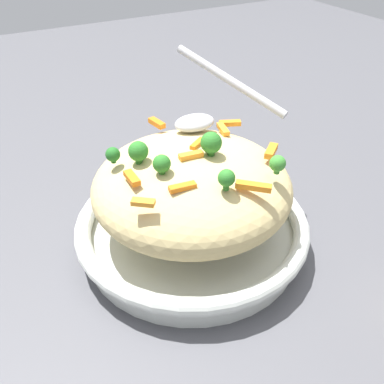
# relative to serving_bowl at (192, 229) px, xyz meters

# --- Properties ---
(ground_plane) EXTENTS (2.40, 2.40, 0.00)m
(ground_plane) POSITION_rel_serving_bowl_xyz_m (0.00, 0.00, -0.03)
(ground_plane) COLOR #4C4C51
(serving_bowl) EXTENTS (0.31, 0.31, 0.05)m
(serving_bowl) POSITION_rel_serving_bowl_xyz_m (0.00, 0.00, 0.00)
(serving_bowl) COLOR silver
(serving_bowl) RESTS_ON ground_plane
(pasta_mound) EXTENTS (0.25, 0.25, 0.10)m
(pasta_mound) POSITION_rel_serving_bowl_xyz_m (0.00, 0.00, 0.07)
(pasta_mound) COLOR #D1BA7A
(pasta_mound) RESTS_ON serving_bowl
(carrot_piece_0) EXTENTS (0.03, 0.02, 0.01)m
(carrot_piece_0) POSITION_rel_serving_bowl_xyz_m (-0.09, -0.05, 0.11)
(carrot_piece_0) COLOR orange
(carrot_piece_0) RESTS_ON pasta_mound
(carrot_piece_1) EXTENTS (0.03, 0.01, 0.01)m
(carrot_piece_1) POSITION_rel_serving_bowl_xyz_m (0.04, 0.05, 0.11)
(carrot_piece_1) COLOR orange
(carrot_piece_1) RESTS_ON pasta_mound
(carrot_piece_2) EXTENTS (0.02, 0.03, 0.01)m
(carrot_piece_2) POSITION_rel_serving_bowl_xyz_m (-0.07, -0.04, 0.11)
(carrot_piece_2) COLOR orange
(carrot_piece_2) RESTS_ON pasta_mound
(carrot_piece_3) EXTENTS (0.03, 0.02, 0.01)m
(carrot_piece_3) POSITION_rel_serving_bowl_xyz_m (0.09, 0.06, 0.11)
(carrot_piece_3) COLOR orange
(carrot_piece_3) RESTS_ON pasta_mound
(carrot_piece_4) EXTENTS (0.03, 0.01, 0.01)m
(carrot_piece_4) POSITION_rel_serving_bowl_xyz_m (0.01, 0.01, 0.12)
(carrot_piece_4) COLOR orange
(carrot_piece_4) RESTS_ON pasta_mound
(carrot_piece_5) EXTENTS (0.01, 0.03, 0.01)m
(carrot_piece_5) POSITION_rel_serving_bowl_xyz_m (-0.00, -0.10, 0.11)
(carrot_piece_5) COLOR orange
(carrot_piece_5) RESTS_ON pasta_mound
(carrot_piece_6) EXTENTS (0.03, 0.02, 0.01)m
(carrot_piece_6) POSITION_rel_serving_bowl_xyz_m (-0.01, -0.01, 0.12)
(carrot_piece_6) COLOR orange
(carrot_piece_6) RESTS_ON pasta_mound
(carrot_piece_7) EXTENTS (0.01, 0.03, 0.01)m
(carrot_piece_7) POSITION_rel_serving_bowl_xyz_m (0.08, 0.01, 0.11)
(carrot_piece_7) COLOR orange
(carrot_piece_7) RESTS_ON pasta_mound
(carrot_piece_8) EXTENTS (0.03, 0.03, 0.01)m
(carrot_piece_8) POSITION_rel_serving_bowl_xyz_m (-0.03, 0.09, 0.11)
(carrot_piece_8) COLOR orange
(carrot_piece_8) RESTS_ON pasta_mound
(carrot_piece_9) EXTENTS (0.03, 0.03, 0.01)m
(carrot_piece_9) POSITION_rel_serving_bowl_xyz_m (-0.09, 0.04, 0.11)
(carrot_piece_9) COLOR orange
(carrot_piece_9) RESTS_ON pasta_mound
(broccoli_floret_0) EXTENTS (0.02, 0.02, 0.02)m
(broccoli_floret_0) POSITION_rel_serving_bowl_xyz_m (0.00, 0.08, 0.13)
(broccoli_floret_0) COLOR #296820
(broccoli_floret_0) RESTS_ON pasta_mound
(broccoli_floret_1) EXTENTS (0.02, 0.02, 0.03)m
(broccoli_floret_1) POSITION_rel_serving_bowl_xyz_m (0.06, -0.02, 0.13)
(broccoli_floret_1) COLOR #296820
(broccoli_floret_1) RESTS_ON pasta_mound
(broccoli_floret_2) EXTENTS (0.02, 0.02, 0.02)m
(broccoli_floret_2) POSITION_rel_serving_bowl_xyz_m (0.05, 0.02, 0.13)
(broccoli_floret_2) COLOR #296820
(broccoli_floret_2) RESTS_ON pasta_mound
(broccoli_floret_3) EXTENTS (0.02, 0.02, 0.02)m
(broccoli_floret_3) POSITION_rel_serving_bowl_xyz_m (0.09, -0.04, 0.12)
(broccoli_floret_3) COLOR #205B1C
(broccoli_floret_3) RESTS_ON pasta_mound
(broccoli_floret_4) EXTENTS (0.02, 0.02, 0.02)m
(broccoli_floret_4) POSITION_rel_serving_bowl_xyz_m (-0.07, 0.08, 0.12)
(broccoli_floret_4) COLOR #377928
(broccoli_floret_4) RESTS_ON pasta_mound
(broccoli_floret_5) EXTENTS (0.03, 0.03, 0.03)m
(broccoli_floret_5) POSITION_rel_serving_bowl_xyz_m (-0.02, 0.01, 0.13)
(broccoli_floret_5) COLOR #296820
(broccoli_floret_5) RESTS_ON pasta_mound
(serving_spoon) EXTENTS (0.15, 0.17, 0.07)m
(serving_spoon) POSITION_rel_serving_bowl_xyz_m (-0.07, -0.08, 0.13)
(serving_spoon) COLOR #B7B7BC
(serving_spoon) RESTS_ON pasta_mound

